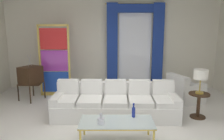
# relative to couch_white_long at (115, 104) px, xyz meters

# --- Properties ---
(ground_plane) EXTENTS (16.00, 16.00, 0.00)m
(ground_plane) POSITION_rel_couch_white_long_xyz_m (-0.08, -0.47, -0.31)
(ground_plane) COLOR white
(wall_rear) EXTENTS (8.00, 0.12, 3.00)m
(wall_rear) POSITION_rel_couch_white_long_xyz_m (-0.08, 2.59, 1.19)
(wall_rear) COLOR silver
(wall_rear) RESTS_ON ground
(curtained_window) EXTENTS (2.00, 0.17, 2.70)m
(curtained_window) POSITION_rel_couch_white_long_xyz_m (0.70, 2.42, 1.43)
(curtained_window) COLOR white
(curtained_window) RESTS_ON ground
(couch_white_long) EXTENTS (2.94, 0.99, 0.86)m
(couch_white_long) POSITION_rel_couch_white_long_xyz_m (0.00, 0.00, 0.00)
(couch_white_long) COLOR white
(couch_white_long) RESTS_ON ground
(coffee_table) EXTENTS (1.37, 0.61, 0.41)m
(coffee_table) POSITION_rel_couch_white_long_xyz_m (0.01, -1.22, 0.07)
(coffee_table) COLOR silver
(coffee_table) RESTS_ON ground
(bottle_blue_decanter) EXTENTS (0.07, 0.07, 0.28)m
(bottle_blue_decanter) POSITION_rel_couch_white_long_xyz_m (0.33, -1.03, 0.22)
(bottle_blue_decanter) COLOR navy
(bottle_blue_decanter) RESTS_ON coffee_table
(bottle_crystal_tall) EXTENTS (0.13, 0.13, 0.21)m
(bottle_crystal_tall) POSITION_rel_couch_white_long_xyz_m (-0.28, -1.34, 0.17)
(bottle_crystal_tall) COLOR silver
(bottle_crystal_tall) RESTS_ON coffee_table
(vintage_tv) EXTENTS (0.72, 0.75, 1.35)m
(vintage_tv) POSITION_rel_couch_white_long_xyz_m (-2.46, 1.22, 0.42)
(vintage_tv) COLOR #382314
(vintage_tv) RESTS_ON ground
(armchair_white) EXTENTS (1.05, 1.04, 0.80)m
(armchair_white) POSITION_rel_couch_white_long_xyz_m (1.99, 1.05, -0.02)
(armchair_white) COLOR white
(armchair_white) RESTS_ON ground
(stained_glass_divider) EXTENTS (0.95, 0.05, 2.20)m
(stained_glass_divider) POSITION_rel_couch_white_long_xyz_m (-1.85, 1.64, 0.75)
(stained_glass_divider) COLOR gold
(stained_glass_divider) RESTS_ON ground
(peacock_figurine) EXTENTS (0.44, 0.60, 0.50)m
(peacock_figurine) POSITION_rel_couch_white_long_xyz_m (-1.39, 1.24, -0.09)
(peacock_figurine) COLOR beige
(peacock_figurine) RESTS_ON ground
(round_side_table) EXTENTS (0.48, 0.48, 0.59)m
(round_side_table) POSITION_rel_couch_white_long_xyz_m (1.96, -0.09, 0.05)
(round_side_table) COLOR #382314
(round_side_table) RESTS_ON ground
(table_lamp_brass) EXTENTS (0.32, 0.32, 0.57)m
(table_lamp_brass) POSITION_rel_couch_white_long_xyz_m (1.96, -0.09, 0.72)
(table_lamp_brass) COLOR #B29338
(table_lamp_brass) RESTS_ON round_side_table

